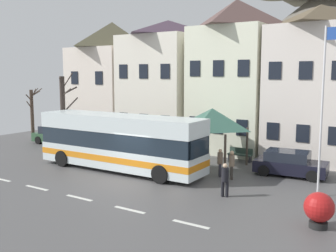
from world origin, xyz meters
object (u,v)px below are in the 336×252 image
object	(u,v)px
pedestrian_03	(196,157)
harbour_buoy	(319,208)
pedestrian_01	(220,161)
pedestrian_02	(232,164)
townhouse_03	(317,83)
public_bench	(240,154)
parked_car_03	(111,139)
flagpole	(324,101)
pedestrian_00	(225,178)
bare_tree_01	(63,115)
parked_car_01	(59,135)
townhouse_01	(168,82)
parked_car_00	(290,164)
transit_bus	(120,143)
townhouse_02	(235,76)
bare_tree_00	(32,113)
bus_shelter	(212,119)
townhouse_00	(113,80)
hilltop_castle	(324,51)

from	to	relation	value
pedestrian_03	harbour_buoy	distance (m)	9.31
pedestrian_01	pedestrian_02	world-z (taller)	pedestrian_02
townhouse_03	public_bench	distance (m)	7.17
townhouse_03	parked_car_03	distance (m)	15.64
pedestrian_03	flagpole	world-z (taller)	flagpole
pedestrian_01	pedestrian_03	distance (m)	1.60
pedestrian_00	bare_tree_01	size ratio (longest dim) A/B	0.28
parked_car_01	townhouse_01	bearing A→B (deg)	37.01
parked_car_00	transit_bus	bearing A→B (deg)	-158.95
pedestrian_02	harbour_buoy	bearing A→B (deg)	-39.72
townhouse_01	parked_car_00	bearing A→B (deg)	-26.13
townhouse_03	pedestrian_01	bearing A→B (deg)	-111.95
townhouse_02	pedestrian_02	distance (m)	9.81
parked_car_03	bare_tree_00	distance (m)	8.50
pedestrian_01	bare_tree_01	world-z (taller)	bare_tree_01
bus_shelter	bare_tree_00	distance (m)	17.74
townhouse_01	transit_bus	bearing A→B (deg)	-72.96
transit_bus	parked_car_00	bearing A→B (deg)	25.15
pedestrian_01	townhouse_02	bearing A→B (deg)	107.93
bus_shelter	bare_tree_00	xyz separation A→B (m)	(-17.72, 0.60, -0.68)
townhouse_00	transit_bus	size ratio (longest dim) A/B	0.96
pedestrian_03	bare_tree_01	size ratio (longest dim) A/B	0.29
pedestrian_00	bare_tree_00	xyz separation A→B (m)	(-20.94, 5.66, 1.44)
townhouse_03	bare_tree_01	bearing A→B (deg)	-147.92
townhouse_00	bare_tree_01	bearing A→B (deg)	-69.52
townhouse_00	townhouse_02	bearing A→B (deg)	-2.33
flagpole	harbour_buoy	bearing A→B (deg)	-78.52
bare_tree_00	pedestrian_03	bearing A→B (deg)	-7.74
bus_shelter	flagpole	bearing A→B (deg)	-20.28
townhouse_03	hilltop_castle	xyz separation A→B (m)	(-4.48, 23.63, 3.37)
bare_tree_00	pedestrian_01	bearing A→B (deg)	-7.19
pedestrian_00	pedestrian_03	world-z (taller)	pedestrian_03
townhouse_02	harbour_buoy	distance (m)	16.11
bus_shelter	bare_tree_01	world-z (taller)	bare_tree_01
townhouse_01	pedestrian_01	xyz separation A→B (m)	(8.84, -8.32, -4.21)
townhouse_02	flagpole	bearing A→B (deg)	-46.62
townhouse_00	flagpole	bearing A→B (deg)	-23.81
townhouse_00	townhouse_03	xyz separation A→B (m)	(18.17, -0.10, -0.06)
flagpole	bare_tree_01	size ratio (longest dim) A/B	1.35
bus_shelter	pedestrian_03	xyz separation A→B (m)	(-0.16, -1.79, -2.11)
public_bench	townhouse_02	bearing A→B (deg)	119.44
pedestrian_00	flagpole	bearing A→B (deg)	33.67
townhouse_03	pedestrian_03	world-z (taller)	townhouse_03
townhouse_02	bare_tree_01	bearing A→B (deg)	-135.30
parked_car_03	pedestrian_02	world-z (taller)	pedestrian_02
bus_shelter	pedestrian_00	distance (m)	6.36
transit_bus	bare_tree_00	distance (m)	14.14
pedestrian_02	bare_tree_01	bearing A→B (deg)	-176.01
transit_bus	bus_shelter	world-z (taller)	bus_shelter
townhouse_00	pedestrian_00	bearing A→B (deg)	-34.59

